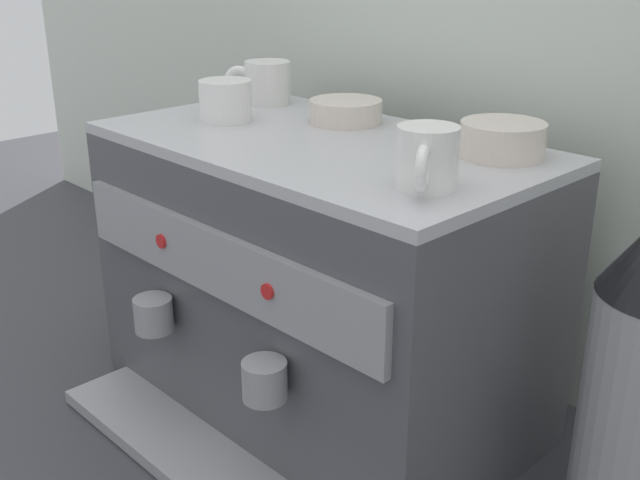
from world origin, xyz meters
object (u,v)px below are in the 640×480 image
Objects in this scene: ceramic_bowl_1 at (346,112)px; ceramic_cup_2 at (265,82)px; milk_pitcher at (159,280)px; ceramic_cup_0 at (225,100)px; ceramic_cup_1 at (427,158)px; ceramic_bowl_0 at (502,140)px; espresso_machine at (318,281)px.

ceramic_cup_2 is at bearing 177.68° from ceramic_bowl_1.
milk_pitcher is at bearing -163.03° from ceramic_bowl_1.
milk_pitcher is (-0.38, -0.12, -0.36)m from ceramic_bowl_1.
ceramic_cup_0 is 1.02× the size of ceramic_bowl_1.
ceramic_cup_1 is 0.34m from ceramic_bowl_1.
ceramic_bowl_0 is at bearing 95.66° from ceramic_cup_1.
ceramic_cup_1 is 0.18m from ceramic_bowl_0.
ceramic_bowl_0 is at bearing 16.72° from ceramic_cup_0.
ceramic_bowl_1 is (0.20, -0.01, -0.02)m from ceramic_cup_2.
ceramic_cup_0 is at bearing -175.19° from espresso_machine.
ceramic_cup_2 is at bearing 179.52° from ceramic_bowl_0.
ceramic_cup_1 is at bearing -84.34° from ceramic_bowl_0.
ceramic_bowl_0 is 0.69× the size of milk_pitcher.
ceramic_bowl_0 is at bearing -0.48° from ceramic_cup_2.
milk_pitcher is (-0.67, 0.06, -0.38)m from ceramic_cup_1.
espresso_machine is 5.97× the size of ceramic_bowl_0.
ceramic_bowl_0 reaches higher than espresso_machine.
ceramic_cup_1 reaches higher than espresso_machine.
ceramic_cup_0 is 0.71× the size of milk_pitcher.
ceramic_cup_2 is 0.44m from milk_pitcher.
ceramic_cup_2 is 0.96× the size of ceramic_bowl_0.
ceramic_bowl_0 is 0.76m from milk_pitcher.
ceramic_cup_2 is 0.95× the size of ceramic_bowl_1.
espresso_machine is 6.23× the size of ceramic_cup_2.
ceramic_cup_0 is 1.07× the size of ceramic_cup_2.
ceramic_bowl_1 is at bearing 16.97° from milk_pitcher.
espresso_machine is 0.36m from ceramic_cup_1.
ceramic_cup_2 is 0.47m from ceramic_bowl_0.
ceramic_bowl_1 is at bearing 40.74° from ceramic_cup_0.
ceramic_cup_2 is 0.20m from ceramic_bowl_1.
milk_pitcher is at bearing -169.61° from ceramic_bowl_0.
espresso_machine is 0.37m from ceramic_cup_2.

